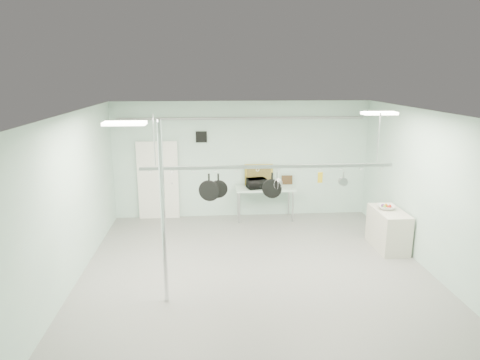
{
  "coord_description": "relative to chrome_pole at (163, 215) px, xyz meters",
  "views": [
    {
      "loc": [
        -0.93,
        -7.51,
        3.9
      ],
      "look_at": [
        -0.28,
        1.0,
        1.78
      ],
      "focal_mm": 32.0,
      "sensor_mm": 36.0,
      "label": 1
    }
  ],
  "objects": [
    {
      "name": "wall_vent",
      "position": [
        0.6,
        4.57,
        0.65
      ],
      "size": [
        0.3,
        0.04,
        0.3
      ],
      "primitive_type": "cube",
      "color": "black",
      "rests_on": "back_wall"
    },
    {
      "name": "coffee_canister",
      "position": [
        2.18,
        4.24,
        -0.59
      ],
      "size": [
        0.16,
        0.16,
        0.21
      ],
      "primitive_type": "cylinder",
      "rotation": [
        0.0,
        0.0,
        0.17
      ],
      "color": "silver",
      "rests_on": "prep_table"
    },
    {
      "name": "conduit_pipe",
      "position": [
        1.7,
        4.5,
        1.15
      ],
      "size": [
        6.6,
        0.07,
        0.07
      ],
      "primitive_type": "cylinder",
      "rotation": [
        0.0,
        1.57,
        0.0
      ],
      "color": "gray",
      "rests_on": "back_wall"
    },
    {
      "name": "light_panel_right",
      "position": [
        4.1,
        1.2,
        1.56
      ],
      "size": [
        0.65,
        0.3,
        0.05
      ],
      "primitive_type": "cube",
      "color": "white",
      "rests_on": "ceiling"
    },
    {
      "name": "saucepan",
      "position": [
        3.36,
        0.9,
        0.34
      ],
      "size": [
        0.19,
        0.15,
        0.3
      ],
      "primitive_type": null,
      "rotation": [
        0.0,
        0.0,
        0.32
      ],
      "color": "#A3A2A7",
      "rests_on": "pot_rack"
    },
    {
      "name": "skillet_mid",
      "position": [
        0.96,
        0.9,
        0.24
      ],
      "size": [
        0.35,
        0.07,
        0.49
      ],
      "primitive_type": null,
      "rotation": [
        0.0,
        0.0,
        0.03
      ],
      "color": "black",
      "rests_on": "pot_rack"
    },
    {
      "name": "ceiling",
      "position": [
        1.7,
        0.6,
        1.59
      ],
      "size": [
        7.0,
        8.0,
        0.02
      ],
      "primitive_type": "cube",
      "color": "silver",
      "rests_on": "back_wall"
    },
    {
      "name": "floor",
      "position": [
        1.7,
        0.6,
        -1.6
      ],
      "size": [
        8.0,
        8.0,
        0.0
      ],
      "primitive_type": "plane",
      "color": "gray",
      "rests_on": "ground"
    },
    {
      "name": "fruit_bowl",
      "position": [
        4.81,
        2.1,
        -0.65
      ],
      "size": [
        0.47,
        0.47,
        0.1
      ],
      "primitive_type": "imported",
      "rotation": [
        0.0,
        0.0,
        -0.24
      ],
      "color": "silver",
      "rests_on": "side_cabinet"
    },
    {
      "name": "grater",
      "position": [
        2.91,
        0.9,
        0.37
      ],
      "size": [
        0.09,
        0.03,
        0.23
      ],
      "primitive_type": null,
      "rotation": [
        0.0,
        0.0,
        0.17
      ],
      "color": "#C48317",
      "rests_on": "pot_rack"
    },
    {
      "name": "light_panel_left",
      "position": [
        -0.5,
        -0.2,
        1.56
      ],
      "size": [
        0.65,
        0.3,
        0.05
      ],
      "primitive_type": "cube",
      "color": "white",
      "rests_on": "ceiling"
    },
    {
      "name": "fruit_cluster",
      "position": [
        4.81,
        2.1,
        -0.61
      ],
      "size": [
        0.24,
        0.24,
        0.09
      ],
      "primitive_type": null,
      "color": "maroon",
      "rests_on": "fruit_bowl"
    },
    {
      "name": "side_cabinet",
      "position": [
        4.85,
        2.0,
        -1.15
      ],
      "size": [
        0.6,
        1.2,
        0.9
      ],
      "primitive_type": "cube",
      "color": "beige",
      "rests_on": "floor"
    },
    {
      "name": "whisk",
      "position": [
        2.08,
        0.9,
        0.31
      ],
      "size": [
        0.24,
        0.24,
        0.35
      ],
      "primitive_type": null,
      "rotation": [
        0.0,
        0.0,
        0.23
      ],
      "color": "#ACADB1",
      "rests_on": "pot_rack"
    },
    {
      "name": "skillet_right",
      "position": [
        1.98,
        0.9,
        0.23
      ],
      "size": [
        0.38,
        0.16,
        0.51
      ],
      "primitive_type": null,
      "rotation": [
        0.0,
        0.0,
        -0.27
      ],
      "color": "black",
      "rests_on": "pot_rack"
    },
    {
      "name": "skillet_left",
      "position": [
        0.78,
        0.9,
        0.22
      ],
      "size": [
        0.41,
        0.17,
        0.54
      ],
      "primitive_type": null,
      "rotation": [
        0.0,
        0.0,
        -0.27
      ],
      "color": "black",
      "rests_on": "pot_rack"
    },
    {
      "name": "prep_table",
      "position": [
        2.3,
        4.2,
        -0.77
      ],
      "size": [
        1.6,
        0.7,
        0.91
      ],
      "color": "#A0BCA9",
      "rests_on": "floor"
    },
    {
      "name": "right_wall",
      "position": [
        5.19,
        0.6,
        0.0
      ],
      "size": [
        0.02,
        8.0,
        3.2
      ],
      "primitive_type": "cube",
      "color": "silver",
      "rests_on": "floor"
    },
    {
      "name": "microwave",
      "position": [
        2.06,
        4.13,
        -0.56
      ],
      "size": [
        0.56,
        0.44,
        0.27
      ],
      "primitive_type": "imported",
      "rotation": [
        0.0,
        0.0,
        3.37
      ],
      "color": "black",
      "rests_on": "prep_table"
    },
    {
      "name": "chrome_pole",
      "position": [
        0.0,
        0.0,
        0.0
      ],
      "size": [
        0.08,
        0.08,
        3.2
      ],
      "primitive_type": "cylinder",
      "color": "silver",
      "rests_on": "floor"
    },
    {
      "name": "painting_large",
      "position": [
        2.16,
        4.5,
        -0.41
      ],
      "size": [
        0.78,
        0.13,
        0.58
      ],
      "primitive_type": "cube",
      "rotation": [
        -0.14,
        0.0,
        0.0
      ],
      "color": "gold",
      "rests_on": "prep_table"
    },
    {
      "name": "back_wall",
      "position": [
        1.7,
        4.59,
        0.0
      ],
      "size": [
        7.0,
        0.02,
        3.2
      ],
      "primitive_type": "cube",
      "color": "silver",
      "rests_on": "floor"
    },
    {
      "name": "pot_rack",
      "position": [
        1.9,
        0.9,
        0.63
      ],
      "size": [
        4.8,
        0.06,
        1.0
      ],
      "color": "#B7B7BC",
      "rests_on": "ceiling"
    },
    {
      "name": "painting_small",
      "position": [
        2.96,
        4.5,
        -0.57
      ],
      "size": [
        0.3,
        0.1,
        0.25
      ],
      "primitive_type": "cube",
      "rotation": [
        -0.17,
        0.0,
        -0.05
      ],
      "color": "#362413",
      "rests_on": "prep_table"
    },
    {
      "name": "door",
      "position": [
        -0.6,
        4.54,
        -0.55
      ],
      "size": [
        1.1,
        0.1,
        2.2
      ],
      "primitive_type": "cube",
      "color": "silver",
      "rests_on": "floor"
    }
  ]
}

